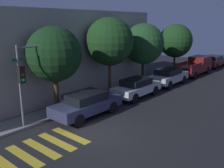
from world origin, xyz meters
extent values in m
plane|color=black|center=(0.00, 0.00, 0.00)|extent=(60.00, 60.00, 0.00)
cube|color=gray|center=(0.00, 4.07, 0.07)|extent=(26.00, 1.74, 0.14)
cube|color=#A89E8E|center=(0.00, 8.34, 3.26)|extent=(26.00, 6.00, 6.52)
cube|color=gold|center=(-4.44, 0.80, 0.00)|extent=(0.45, 2.60, 0.00)
cube|color=gold|center=(-3.57, 0.80, 0.00)|extent=(0.45, 2.60, 0.00)
cube|color=gold|center=(-2.69, 0.80, 0.00)|extent=(0.45, 2.60, 0.00)
cube|color=gold|center=(-1.82, 0.80, 0.00)|extent=(0.45, 2.60, 0.00)
cube|color=gold|center=(-0.94, 0.80, 0.00)|extent=(0.45, 2.60, 0.00)
cylinder|color=slate|center=(-2.00, 3.45, 2.27)|extent=(0.12, 0.12, 4.54)
cube|color=black|center=(-2.00, 3.24, 3.05)|extent=(0.30, 0.30, 0.90)
cylinder|color=#4C0C0C|center=(-2.00, 3.08, 3.32)|extent=(0.18, 0.02, 0.18)
cylinder|color=#593D0A|center=(-2.00, 3.08, 3.05)|extent=(0.18, 0.02, 0.18)
cylinder|color=#26E54C|center=(-2.00, 3.08, 2.78)|extent=(0.18, 0.02, 0.18)
cube|color=#19662D|center=(-2.00, 3.45, 3.79)|extent=(0.70, 0.02, 0.18)
cylinder|color=slate|center=(-1.01, 3.45, 4.39)|extent=(1.98, 0.08, 0.08)
sphere|color=#F9E5B2|center=(-0.02, 3.45, 4.29)|extent=(0.36, 0.36, 0.36)
cube|color=#2D3351|center=(1.52, 2.10, 0.70)|extent=(4.64, 1.81, 0.64)
cube|color=black|center=(1.40, 2.10, 1.27)|extent=(2.41, 1.59, 0.51)
cylinder|color=black|center=(2.95, 2.92, 0.38)|extent=(0.75, 0.22, 0.75)
cylinder|color=black|center=(2.95, 1.28, 0.38)|extent=(0.75, 0.22, 0.75)
cylinder|color=black|center=(0.08, 2.92, 0.38)|extent=(0.75, 0.22, 0.75)
cylinder|color=black|center=(0.08, 1.28, 0.38)|extent=(0.75, 0.22, 0.75)
cube|color=silver|center=(6.82, 2.10, 0.68)|extent=(4.43, 1.72, 0.61)
cube|color=black|center=(6.70, 2.10, 1.23)|extent=(2.30, 1.52, 0.49)
cylinder|color=black|center=(8.19, 2.87, 0.38)|extent=(0.75, 0.22, 0.75)
cylinder|color=black|center=(8.19, 1.33, 0.38)|extent=(0.75, 0.22, 0.75)
cylinder|color=black|center=(5.44, 2.87, 0.38)|extent=(0.75, 0.22, 0.75)
cylinder|color=black|center=(5.44, 1.33, 0.38)|extent=(0.75, 0.22, 0.75)
cube|color=#B7BABF|center=(11.89, 2.10, 0.70)|extent=(4.48, 1.85, 0.65)
cube|color=black|center=(11.77, 2.10, 1.28)|extent=(2.33, 1.62, 0.50)
cylinder|color=black|center=(13.28, 2.93, 0.38)|extent=(0.75, 0.22, 0.75)
cylinder|color=black|center=(13.28, 1.27, 0.38)|extent=(0.75, 0.22, 0.75)
cylinder|color=black|center=(10.50, 2.93, 0.38)|extent=(0.75, 0.22, 0.75)
cylinder|color=black|center=(10.50, 1.27, 0.38)|extent=(0.75, 0.22, 0.75)
cube|color=maroon|center=(17.59, 2.10, 0.79)|extent=(5.60, 1.90, 0.82)
cube|color=maroon|center=(19.13, 2.10, 1.54)|extent=(2.52, 1.75, 0.68)
cube|color=maroon|center=(16.19, 2.94, 1.34)|extent=(2.80, 0.08, 0.28)
cube|color=maroon|center=(16.19, 1.26, 1.34)|extent=(2.80, 0.08, 0.28)
cylinder|color=black|center=(19.33, 2.96, 0.38)|extent=(0.75, 0.22, 0.75)
cylinder|color=black|center=(19.33, 1.24, 0.38)|extent=(0.75, 0.22, 0.75)
cylinder|color=black|center=(15.85, 2.96, 0.38)|extent=(0.75, 0.22, 0.75)
cylinder|color=black|center=(15.85, 1.24, 0.38)|extent=(0.75, 0.22, 0.75)
cube|color=maroon|center=(23.82, 2.10, 0.73)|extent=(4.63, 1.85, 0.70)
cube|color=black|center=(23.71, 2.10, 1.29)|extent=(2.41, 1.62, 0.42)
cylinder|color=black|center=(25.26, 2.93, 0.38)|extent=(0.75, 0.22, 0.75)
cylinder|color=black|center=(25.26, 1.27, 0.38)|extent=(0.75, 0.22, 0.75)
cylinder|color=black|center=(22.39, 2.93, 0.38)|extent=(0.75, 0.22, 0.75)
cylinder|color=black|center=(22.39, 1.27, 0.38)|extent=(0.75, 0.22, 0.75)
cylinder|color=#42301E|center=(0.63, 3.91, 1.26)|extent=(0.32, 0.32, 2.52)
sphere|color=#143316|center=(0.63, 3.91, 3.78)|extent=(3.37, 3.37, 3.37)
cylinder|color=#4C3823|center=(5.72, 3.91, 1.44)|extent=(0.24, 0.24, 2.87)
sphere|color=#193D19|center=(5.72, 3.91, 4.23)|extent=(3.62, 3.62, 3.62)
cylinder|color=#42301E|center=(10.33, 3.91, 1.20)|extent=(0.29, 0.29, 2.39)
sphere|color=#1E4721|center=(10.33, 3.91, 3.75)|extent=(3.61, 3.61, 3.61)
cylinder|color=#42301E|center=(16.51, 3.91, 1.16)|extent=(0.22, 0.22, 2.33)
sphere|color=#193D19|center=(16.51, 3.91, 3.66)|extent=(3.57, 3.57, 3.57)
camera|label=1|loc=(-8.51, -8.46, 5.70)|focal=40.00mm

